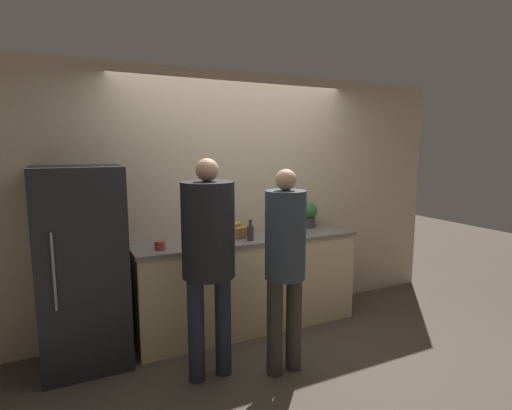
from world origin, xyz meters
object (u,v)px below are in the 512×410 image
(utensil_crock, at_px, (282,223))
(person_left, at_px, (208,246))
(refrigerator, at_px, (83,268))
(person_center, at_px, (285,256))
(cup_red, at_px, (160,245))
(fruit_bowl, at_px, (234,231))
(potted_plant, at_px, (309,214))
(bottle_dark, at_px, (250,233))

(utensil_crock, bearing_deg, person_left, -142.60)
(refrigerator, xyz_separation_m, person_center, (1.45, -0.85, 0.14))
(utensil_crock, bearing_deg, person_center, -118.20)
(cup_red, bearing_deg, fruit_bowl, 14.47)
(utensil_crock, bearing_deg, potted_plant, -7.40)
(cup_red, relative_size, potted_plant, 0.33)
(potted_plant, bearing_deg, fruit_bowl, -176.51)
(person_center, relative_size, fruit_bowl, 5.46)
(person_left, distance_m, potted_plant, 1.69)
(bottle_dark, relative_size, potted_plant, 0.71)
(person_center, xyz_separation_m, bottle_dark, (0.04, 0.73, 0.05))
(cup_red, bearing_deg, refrigerator, 172.46)
(person_left, height_order, cup_red, person_left)
(utensil_crock, distance_m, bottle_dark, 0.63)
(refrigerator, distance_m, fruit_bowl, 1.44)
(bottle_dark, bearing_deg, refrigerator, 175.58)
(bottle_dark, height_order, potted_plant, potted_plant)
(utensil_crock, relative_size, potted_plant, 1.09)
(person_left, xyz_separation_m, fruit_bowl, (0.54, 0.78, -0.08))
(bottle_dark, relative_size, cup_red, 2.16)
(fruit_bowl, relative_size, utensil_crock, 1.00)
(utensil_crock, xyz_separation_m, cup_red, (-1.40, -0.30, -0.03))
(fruit_bowl, bearing_deg, potted_plant, 3.49)
(person_left, bearing_deg, bottle_dark, 41.58)
(refrigerator, distance_m, utensil_crock, 2.05)
(cup_red, distance_m, potted_plant, 1.74)
(person_center, height_order, utensil_crock, person_center)
(refrigerator, bearing_deg, fruit_bowl, 4.86)
(person_center, distance_m, cup_red, 1.12)
(person_left, height_order, fruit_bowl, person_left)
(person_left, relative_size, potted_plant, 6.23)
(cup_red, bearing_deg, person_left, -66.41)
(utensil_crock, bearing_deg, fruit_bowl, -170.76)
(person_left, height_order, bottle_dark, person_left)
(refrigerator, relative_size, person_left, 0.96)
(cup_red, bearing_deg, person_center, -42.79)
(refrigerator, bearing_deg, cup_red, -7.54)
(fruit_bowl, relative_size, potted_plant, 1.09)
(cup_red, xyz_separation_m, potted_plant, (1.72, 0.26, 0.11))
(bottle_dark, bearing_deg, fruit_bowl, 106.47)
(refrigerator, bearing_deg, person_center, -30.20)
(cup_red, height_order, potted_plant, potted_plant)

